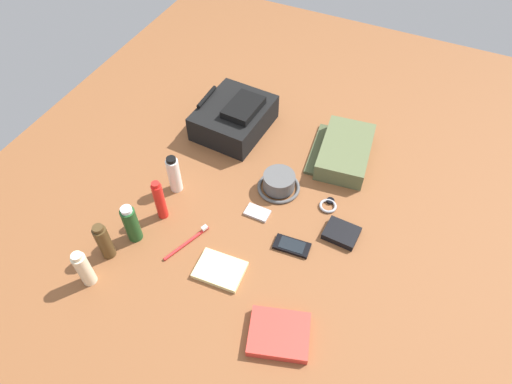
{
  "coord_description": "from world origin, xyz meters",
  "views": [
    {
      "loc": [
        -0.91,
        -0.42,
        1.24
      ],
      "look_at": [
        0.0,
        0.0,
        0.04
      ],
      "focal_mm": 31.45,
      "sensor_mm": 36.0,
      "label": 1
    }
  ],
  "objects": [
    {
      "name": "wallet",
      "position": [
        -0.02,
        -0.32,
        0.01
      ],
      "size": [
        0.1,
        0.12,
        0.02
      ],
      "primitive_type": "cube",
      "rotation": [
        0.0,
        0.0,
        -0.06
      ],
      "color": "black",
      "rests_on": "ground_plane"
    },
    {
      "name": "cell_phone",
      "position": [
        -0.13,
        -0.19,
        0.01
      ],
      "size": [
        0.07,
        0.12,
        0.01
      ],
      "color": "black",
      "rests_on": "ground_plane"
    },
    {
      "name": "ground_plane",
      "position": [
        0.0,
        0.0,
        -0.01
      ],
      "size": [
        2.64,
        2.02,
        0.02
      ],
      "primitive_type": "cube",
      "color": "brown",
      "rests_on": "ground"
    },
    {
      "name": "bucket_hat",
      "position": [
        0.08,
        -0.05,
        0.03
      ],
      "size": [
        0.15,
        0.15,
        0.07
      ],
      "color": "#535353",
      "rests_on": "ground_plane"
    },
    {
      "name": "paperback_novel",
      "position": [
        -0.43,
        -0.27,
        0.01
      ],
      "size": [
        0.18,
        0.2,
        0.03
      ],
      "color": "red",
      "rests_on": "ground_plane"
    },
    {
      "name": "backpack",
      "position": [
        0.3,
        0.24,
        0.06
      ],
      "size": [
        0.32,
        0.27,
        0.14
      ],
      "color": "black",
      "rests_on": "ground_plane"
    },
    {
      "name": "lotion_bottle",
      "position": [
        -0.51,
        0.33,
        0.07
      ],
      "size": [
        0.04,
        0.04,
        0.15
      ],
      "color": "beige",
      "rests_on": "ground_plane"
    },
    {
      "name": "notepad",
      "position": [
        -0.31,
        -0.02,
        0.01
      ],
      "size": [
        0.12,
        0.16,
        0.02
      ],
      "primitive_type": "cube",
      "rotation": [
        0.0,
        0.0,
        0.06
      ],
      "color": "beige",
      "rests_on": "ground_plane"
    },
    {
      "name": "wristwatch",
      "position": [
        0.08,
        -0.24,
        0.01
      ],
      "size": [
        0.07,
        0.06,
        0.01
      ],
      "color": "#99999E",
      "rests_on": "ground_plane"
    },
    {
      "name": "shampoo_bottle",
      "position": [
        -0.32,
        0.29,
        0.07
      ],
      "size": [
        0.05,
        0.05,
        0.15
      ],
      "color": "#19471E",
      "rests_on": "ground_plane"
    },
    {
      "name": "cologne_bottle",
      "position": [
        -0.41,
        0.33,
        0.07
      ],
      "size": [
        0.04,
        0.04,
        0.15
      ],
      "color": "#473319",
      "rests_on": "ground_plane"
    },
    {
      "name": "toothbrush",
      "position": [
        -0.26,
        0.12,
        0.01
      ],
      "size": [
        0.17,
        0.08,
        0.02
      ],
      "color": "red",
      "rests_on": "ground_plane"
    },
    {
      "name": "toothpaste_tube",
      "position": [
        -0.08,
        0.28,
        0.07
      ],
      "size": [
        0.04,
        0.04,
        0.16
      ],
      "color": "white",
      "rests_on": "ground_plane"
    },
    {
      "name": "sunscreen_spray",
      "position": [
        -0.2,
        0.26,
        0.08
      ],
      "size": [
        0.04,
        0.04,
        0.17
      ],
      "color": "red",
      "rests_on": "ground_plane"
    },
    {
      "name": "media_player",
      "position": [
        -0.06,
        -0.03,
        0.01
      ],
      "size": [
        0.05,
        0.08,
        0.01
      ],
      "color": "#B7B7BC",
      "rests_on": "ground_plane"
    },
    {
      "name": "toiletry_pouch",
      "position": [
        0.33,
        -0.22,
        0.03
      ],
      "size": [
        0.31,
        0.25,
        0.07
      ],
      "color": "#56603D",
      "rests_on": "ground_plane"
    }
  ]
}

